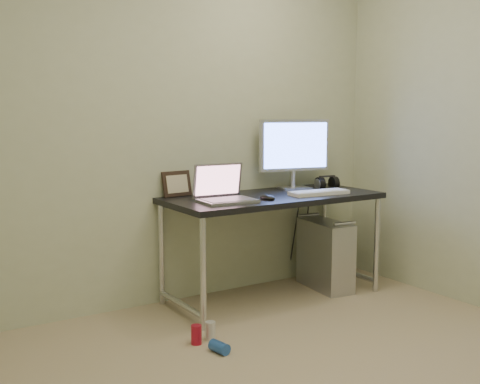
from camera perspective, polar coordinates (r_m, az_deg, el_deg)
name	(u,v)px	position (r m, az deg, el deg)	size (l,w,h in m)	color
wall_back	(165,124)	(4.17, -7.12, 6.38)	(3.50, 0.02, 2.50)	beige
desk	(273,206)	(4.27, 3.13, -1.37)	(1.55, 0.68, 0.75)	black
tower_computer	(325,255)	(4.63, 8.08, -5.92)	(0.27, 0.52, 0.55)	#B6B6BB
cable_a	(295,230)	(4.80, 5.25, -3.63)	(0.01, 0.01, 0.70)	black
cable_b	(306,232)	(4.84, 6.23, -3.78)	(0.01, 0.01, 0.72)	black
can_red	(196,335)	(3.59, -4.16, -13.34)	(0.06, 0.06, 0.11)	#AB132A
can_white	(210,331)	(3.65, -2.82, -13.00)	(0.06, 0.06, 0.11)	silver
can_blue	(219,347)	(3.47, -1.97, -14.49)	(0.07, 0.07, 0.12)	#2553AE
laptop	(224,193)	(3.97, -1.56, -0.05)	(0.37, 0.31, 0.25)	silver
monitor	(294,149)	(4.56, 5.18, 4.13)	(0.56, 0.21, 0.53)	silver
keyboard	(319,193)	(4.32, 7.50, -0.06)	(0.44, 0.14, 0.03)	white
mouse_right	(340,189)	(4.51, 9.45, 0.31)	(0.07, 0.11, 0.04)	black
mouse_left	(267,196)	(4.05, 2.61, -0.43)	(0.08, 0.12, 0.04)	black
headphones	(327,183)	(4.72, 8.25, 0.82)	(0.18, 0.11, 0.12)	black
picture_frame	(177,184)	(4.21, -6.02, 0.79)	(0.22, 0.03, 0.18)	black
webcam	(202,182)	(4.23, -3.67, 0.98)	(0.05, 0.04, 0.13)	silver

